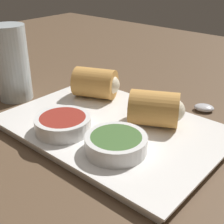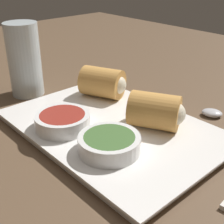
{
  "view_description": "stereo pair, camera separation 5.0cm",
  "coord_description": "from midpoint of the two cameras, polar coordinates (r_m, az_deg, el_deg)",
  "views": [
    {
      "loc": [
        -26.42,
        34.2,
        26.3
      ],
      "look_at": [
        0.56,
        2.96,
        5.6
      ],
      "focal_mm": 50.0,
      "sensor_mm": 36.0,
      "label": 1
    },
    {
      "loc": [
        -30.0,
        30.7,
        26.3
      ],
      "look_at": [
        0.56,
        2.96,
        5.6
      ],
      "focal_mm": 50.0,
      "sensor_mm": 36.0,
      "label": 2
    }
  ],
  "objects": [
    {
      "name": "roll_front_left",
      "position": [
        0.55,
        1.23,
        5.31
      ],
      "size": [
        8.67,
        7.67,
        5.26
      ],
      "color": "#D19347",
      "rests_on": "serving_plate"
    },
    {
      "name": "roll_front_right",
      "position": [
        0.46,
        11.45,
        0.05
      ],
      "size": [
        8.8,
        8.02,
        5.26
      ],
      "color": "#D19347",
      "rests_on": "serving_plate"
    },
    {
      "name": "spoon",
      "position": [
        0.56,
        17.79,
        0.17
      ],
      "size": [
        17.89,
        9.16,
        1.18
      ],
      "color": "silver",
      "rests_on": "table_surface"
    },
    {
      "name": "serving_plate",
      "position": [
        0.47,
        3.02,
        -3.15
      ],
      "size": [
        32.62,
        22.3,
        1.5
      ],
      "color": "white",
      "rests_on": "table_surface"
    },
    {
      "name": "drinking_glass",
      "position": [
        0.61,
        -13.47,
        9.23
      ],
      "size": [
        6.15,
        6.15,
        13.74
      ],
      "color": "silver",
      "rests_on": "table_surface"
    },
    {
      "name": "dipping_bowl_far",
      "position": [
        0.46,
        -5.96,
        -1.64
      ],
      "size": [
        8.13,
        8.13,
        2.22
      ],
      "color": "white",
      "rests_on": "serving_plate"
    },
    {
      "name": "table_surface",
      "position": [
        0.5,
        5.84,
        -4.0
      ],
      "size": [
        180.0,
        140.0,
        2.0
      ],
      "color": "brown",
      "rests_on": "ground"
    },
    {
      "name": "dipping_bowl_near",
      "position": [
        0.4,
        3.08,
        -5.82
      ],
      "size": [
        8.13,
        8.13,
        2.22
      ],
      "color": "white",
      "rests_on": "serving_plate"
    }
  ]
}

